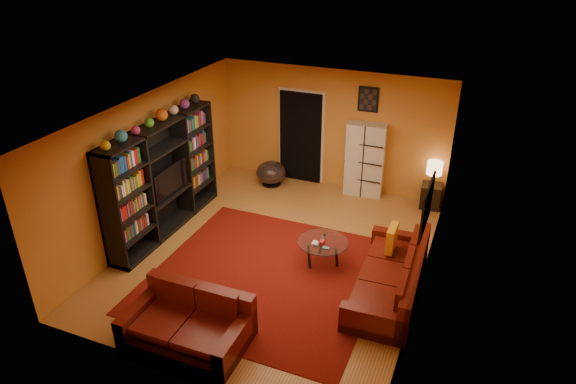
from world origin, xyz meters
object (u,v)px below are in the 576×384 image
at_px(coffee_table, 323,244).
at_px(side_table, 431,196).
at_px(entertainment_unit, 163,178).
at_px(sofa, 394,278).
at_px(bowl_chair, 271,173).
at_px(table_lamp, 435,169).
at_px(tv, 166,180).
at_px(loveseat, 190,321).
at_px(storage_cabinet, 365,160).

distance_m(coffee_table, side_table, 3.10).
bearing_deg(entertainment_unit, sofa, -4.54).
distance_m(bowl_chair, table_lamp, 3.51).
relative_size(side_table, table_lamp, 0.98).
relative_size(tv, side_table, 1.99).
xyz_separation_m(loveseat, side_table, (2.52, 5.16, -0.03)).
bearing_deg(coffee_table, sofa, -14.85).
xyz_separation_m(storage_cabinet, side_table, (1.44, -0.05, -0.55)).
xyz_separation_m(storage_cabinet, bowl_chair, (-2.02, -0.35, -0.51)).
bearing_deg(bowl_chair, side_table, 4.93).
height_order(entertainment_unit, side_table, entertainment_unit).
bearing_deg(entertainment_unit, side_table, 31.29).
xyz_separation_m(coffee_table, bowl_chair, (-2.05, 2.46, -0.10)).
relative_size(entertainment_unit, tv, 3.01).
bearing_deg(loveseat, table_lamp, -26.54).
bearing_deg(entertainment_unit, coffee_table, -0.14).
bearing_deg(coffee_table, bowl_chair, 129.81).
xyz_separation_m(tv, side_table, (4.47, 2.74, -0.76)).
distance_m(loveseat, table_lamp, 5.77).
bearing_deg(table_lamp, tv, -148.55).
xyz_separation_m(loveseat, table_lamp, (2.52, 5.16, 0.58)).
height_order(coffee_table, storage_cabinet, storage_cabinet).
height_order(coffee_table, table_lamp, table_lamp).
distance_m(tv, sofa, 4.44).
relative_size(tv, storage_cabinet, 0.62).
bearing_deg(bowl_chair, loveseat, -79.19).
relative_size(entertainment_unit, table_lamp, 5.90).
relative_size(sofa, coffee_table, 2.78).
bearing_deg(storage_cabinet, sofa, -72.88).
bearing_deg(loveseat, tv, 38.35).
xyz_separation_m(sofa, loveseat, (-2.41, -2.06, -0.00)).
bearing_deg(side_table, tv, -148.55).
height_order(sofa, table_lamp, table_lamp).
xyz_separation_m(entertainment_unit, table_lamp, (4.53, 2.75, -0.19)).
bearing_deg(sofa, bowl_chair, 138.07).
height_order(entertainment_unit, loveseat, entertainment_unit).
height_order(sofa, storage_cabinet, storage_cabinet).
relative_size(entertainment_unit, coffee_table, 3.48).
distance_m(loveseat, side_table, 5.74).
bearing_deg(tv, side_table, -58.55).
relative_size(sofa, side_table, 4.78).
bearing_deg(loveseat, bowl_chair, 10.32).
relative_size(entertainment_unit, loveseat, 1.78).
distance_m(entertainment_unit, table_lamp, 5.30).
bearing_deg(tv, storage_cabinet, -47.48).
xyz_separation_m(tv, coffee_table, (3.07, -0.02, -0.62)).
height_order(bowl_chair, side_table, bowl_chair).
bearing_deg(loveseat, sofa, -50.00).
distance_m(loveseat, storage_cabinet, 5.35).
bearing_deg(storage_cabinet, table_lamp, -7.72).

